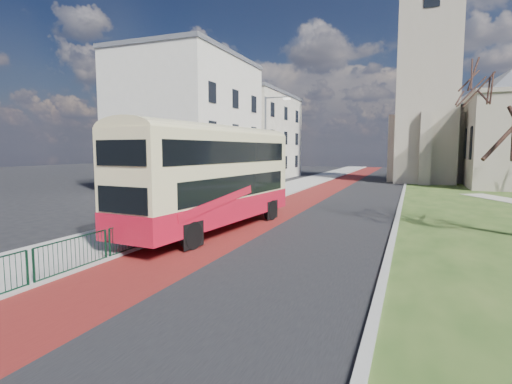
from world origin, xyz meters
The scene contains 12 objects.
ground centered at (0.00, 0.00, 0.00)m, with size 160.00×160.00×0.00m, color black.
road_carriageway centered at (1.50, 20.00, 0.01)m, with size 9.00×120.00×0.01m, color black.
bus_lane centered at (-1.20, 20.00, 0.01)m, with size 3.40×120.00×0.01m, color #591414.
pavement_west centered at (-5.00, 20.00, 0.06)m, with size 4.00×120.00×0.12m, color gray.
kerb_west centered at (-3.00, 20.00, 0.07)m, with size 0.25×120.00×0.13m, color #999993.
kerb_east centered at (6.10, 22.00, 0.07)m, with size 0.25×80.00×0.13m, color #999993.
pedestrian_railing centered at (-2.95, 4.00, 0.55)m, with size 0.07×24.00×1.12m.
gothic_church centered at (12.56, 38.00, 13.13)m, with size 16.38×18.00×40.00m.
street_block_near centered at (-14.00, 22.00, 6.51)m, with size 10.30×14.30×13.00m.
street_block_far centered at (-14.00, 38.00, 5.76)m, with size 10.30×16.30×11.50m.
streetlamp centered at (-4.35, 18.00, 4.59)m, with size 2.13×0.18×8.00m.
bus centered at (-1.96, 3.90, 2.74)m, with size 3.69×11.68×4.80m.
Camera 1 is at (6.77, -12.81, 3.82)m, focal length 28.00 mm.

